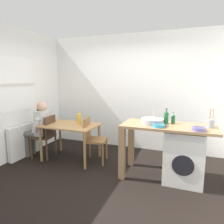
% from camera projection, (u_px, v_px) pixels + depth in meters
% --- Properties ---
extents(ground_plane, '(5.46, 5.46, 0.00)m').
position_uv_depth(ground_plane, '(105.00, 179.00, 3.39)').
color(ground_plane, black).
extents(wall_back, '(4.60, 0.10, 2.70)m').
position_uv_depth(wall_back, '(133.00, 92.00, 4.78)').
color(wall_back, white).
rests_on(wall_back, ground_plane).
extents(wall_window_side, '(0.12, 3.80, 2.70)m').
position_uv_depth(wall_window_side, '(4.00, 95.00, 3.92)').
color(wall_window_side, white).
rests_on(wall_window_side, ground_plane).
extents(radiator, '(0.10, 0.80, 0.70)m').
position_uv_depth(radiator, '(24.00, 141.00, 4.31)').
color(radiator, white).
rests_on(radiator, ground_plane).
extents(dining_table, '(1.10, 0.76, 0.74)m').
position_uv_depth(dining_table, '(71.00, 129.00, 4.14)').
color(dining_table, tan).
rests_on(dining_table, ground_plane).
extents(chair_person_seat, '(0.45, 0.45, 0.90)m').
position_uv_depth(chair_person_seat, '(46.00, 134.00, 4.26)').
color(chair_person_seat, '#4C3323').
rests_on(chair_person_seat, ground_plane).
extents(chair_opposite, '(0.47, 0.47, 0.90)m').
position_uv_depth(chair_opposite, '(92.00, 137.00, 4.02)').
color(chair_opposite, olive).
rests_on(chair_opposite, ground_plane).
extents(seated_person, '(0.52, 0.53, 1.20)m').
position_uv_depth(seated_person, '(39.00, 126.00, 4.28)').
color(seated_person, '#595651').
rests_on(seated_person, ground_plane).
extents(kitchen_counter, '(1.50, 0.68, 0.92)m').
position_uv_depth(kitchen_counter, '(155.00, 133.00, 3.38)').
color(kitchen_counter, olive).
rests_on(kitchen_counter, ground_plane).
extents(washing_machine, '(0.60, 0.61, 0.86)m').
position_uv_depth(washing_machine, '(184.00, 156.00, 3.26)').
color(washing_machine, silver).
rests_on(washing_machine, ground_plane).
extents(sink_basin, '(0.38, 0.38, 0.09)m').
position_uv_depth(sink_basin, '(152.00, 121.00, 3.36)').
color(sink_basin, '#9EA0A5').
rests_on(sink_basin, kitchen_counter).
extents(tap, '(0.02, 0.02, 0.28)m').
position_uv_depth(tap, '(154.00, 114.00, 3.51)').
color(tap, '#B2B2B7').
rests_on(tap, kitchen_counter).
extents(bottle_tall_green, '(0.07, 0.07, 0.26)m').
position_uv_depth(bottle_tall_green, '(166.00, 117.00, 3.37)').
color(bottle_tall_green, '#19592D').
rests_on(bottle_tall_green, kitchen_counter).
extents(bottle_squat_brown, '(0.06, 0.06, 0.19)m').
position_uv_depth(bottle_squat_brown, '(173.00, 119.00, 3.37)').
color(bottle_squat_brown, '#19592D').
rests_on(bottle_squat_brown, kitchen_counter).
extents(mixing_bowl, '(0.19, 0.19, 0.05)m').
position_uv_depth(mixing_bowl, '(159.00, 125.00, 3.13)').
color(mixing_bowl, teal).
rests_on(mixing_bowl, kitchen_counter).
extents(utensil_crock, '(0.11, 0.11, 0.30)m').
position_uv_depth(utensil_crock, '(211.00, 123.00, 3.09)').
color(utensil_crock, gray).
rests_on(utensil_crock, kitchen_counter).
extents(colander, '(0.20, 0.20, 0.06)m').
position_uv_depth(colander, '(199.00, 129.00, 2.91)').
color(colander, slate).
rests_on(colander, kitchen_counter).
extents(vase, '(0.09, 0.09, 0.23)m').
position_uv_depth(vase, '(79.00, 119.00, 4.14)').
color(vase, gold).
rests_on(vase, dining_table).
extents(scissors, '(0.15, 0.06, 0.01)m').
position_uv_depth(scissors, '(164.00, 126.00, 3.20)').
color(scissors, '#B2B2B7').
rests_on(scissors, kitchen_counter).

